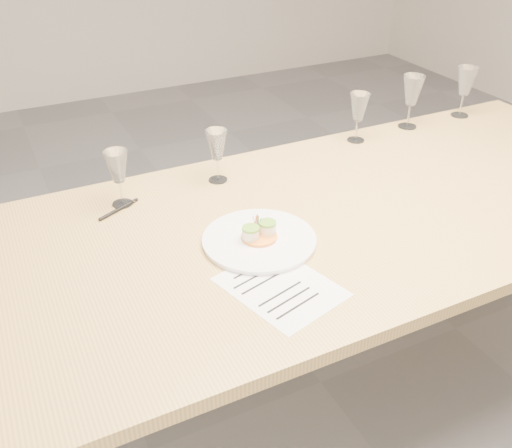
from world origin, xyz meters
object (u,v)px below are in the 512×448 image
recipe_sheet (280,287)px  wine_glass_0 (117,168)px  dining_table (334,229)px  ballpoint_pen (119,209)px  dinner_plate (259,239)px  wine_glass_1 (217,146)px  wine_glass_3 (412,91)px  wine_glass_2 (359,108)px  wine_glass_4 (466,82)px

recipe_sheet → wine_glass_0: bearing=97.2°
dining_table → ballpoint_pen: 0.67m
dinner_plate → wine_glass_1: size_ratio=1.78×
wine_glass_3 → wine_glass_2: bearing=-175.6°
wine_glass_1 → ballpoint_pen: bearing=-171.9°
wine_glass_1 → wine_glass_3: wine_glass_3 is taller
dinner_plate → recipe_sheet: size_ratio=0.95×
wine_glass_3 → wine_glass_0: bearing=-175.1°
recipe_sheet → wine_glass_1: (0.09, 0.60, 0.12)m
wine_glass_0 → wine_glass_3: 1.21m
recipe_sheet → wine_glass_3: bearing=20.2°
dinner_plate → wine_glass_3: wine_glass_3 is taller
dining_table → wine_glass_2: bearing=48.7°
dining_table → wine_glass_4: bearing=25.5°
wine_glass_1 → wine_glass_0: bearing=-177.4°
wine_glass_0 → wine_glass_4: wine_glass_4 is taller
wine_glass_4 → wine_glass_0: bearing=-176.0°
ballpoint_pen → wine_glass_4: wine_glass_4 is taller
wine_glass_3 → dining_table: bearing=-145.4°
recipe_sheet → wine_glass_0: wine_glass_0 is taller
ballpoint_pen → wine_glass_0: (0.02, 0.03, 0.12)m
dining_table → dinner_plate: size_ratio=7.53×
dining_table → wine_glass_2: wine_glass_2 is taller
wine_glass_0 → wine_glass_2: size_ratio=0.96×
dinner_plate → wine_glass_2: wine_glass_2 is taller
ballpoint_pen → wine_glass_3: (1.22, 0.14, 0.14)m
dining_table → wine_glass_0: size_ratio=13.32×
recipe_sheet → wine_glass_2: wine_glass_2 is taller
wine_glass_2 → wine_glass_4: wine_glass_4 is taller
recipe_sheet → wine_glass_4: wine_glass_4 is taller
wine_glass_1 → wine_glass_2: bearing=6.4°
wine_glass_0 → wine_glass_3: bearing=4.9°
wine_glass_3 → recipe_sheet: bearing=-144.3°
dining_table → ballpoint_pen: (-0.59, 0.29, 0.07)m
ballpoint_pen → wine_glass_1: bearing=-19.1°
recipe_sheet → wine_glass_1: wine_glass_1 is taller
recipe_sheet → ballpoint_pen: ballpoint_pen is taller
wine_glass_0 → wine_glass_1: wine_glass_0 is taller
ballpoint_pen → dining_table: bearing=-53.5°
dinner_plate → recipe_sheet: (-0.04, -0.20, -0.01)m
dinner_plate → recipe_sheet: 0.21m
dining_table → wine_glass_1: 0.46m
wine_glass_4 → dining_table: bearing=-154.5°
dinner_plate → ballpoint_pen: bearing=131.5°
wine_glass_4 → dinner_plate: bearing=-157.9°
wine_glass_2 → dinner_plate: bearing=-144.4°
ballpoint_pen → wine_glass_4: 1.51m
recipe_sheet → ballpoint_pen: 0.61m
ballpoint_pen → wine_glass_2: size_ratio=0.75×
wine_glass_0 → wine_glass_4: 1.48m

